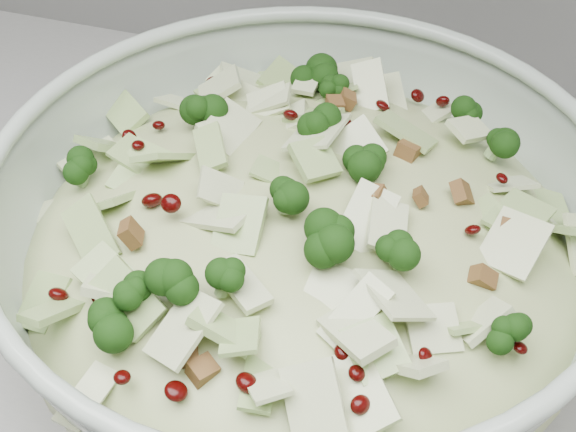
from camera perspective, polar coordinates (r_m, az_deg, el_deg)
name	(u,v)px	position (r m, az deg, el deg)	size (l,w,h in m)	color
mixing_bowl	(303,257)	(0.54, 1.05, -2.97)	(0.50, 0.50, 0.16)	#A1B2A4
salad	(303,230)	(0.52, 1.08, -0.99)	(0.45, 0.45, 0.16)	#A4B179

